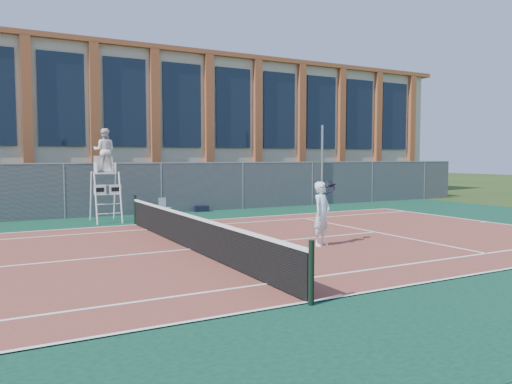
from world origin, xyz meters
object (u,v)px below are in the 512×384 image
steel_pole (322,165)px  plastic_chair (164,206)px  tennis_player (322,214)px  umpire_chair (104,153)px

steel_pole → plastic_chair: steel_pole is taller
tennis_player → steel_pole: bearing=54.2°
steel_pole → plastic_chair: bearing=-171.1°
umpire_chair → plastic_chair: (2.37, 0.25, -2.15)m
umpire_chair → plastic_chair: umpire_chair is taller
umpire_chair → tennis_player: 9.39m
steel_pole → plastic_chair: (-8.91, -1.40, -1.58)m
steel_pole → tennis_player: 12.27m
steel_pole → umpire_chair: size_ratio=1.14×
umpire_chair → tennis_player: size_ratio=2.02×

